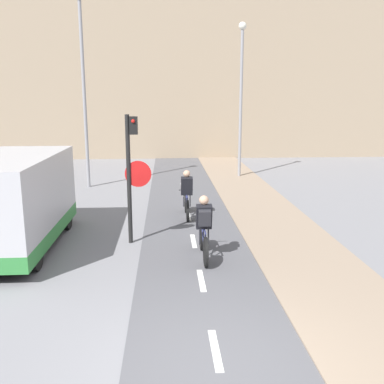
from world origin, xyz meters
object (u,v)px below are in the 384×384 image
traffic_light_pole (132,165)px  street_lamp_far (83,73)px  street_lamp_sidewalk (241,85)px  van (13,204)px  cyclist_far (187,196)px  cyclist_near (204,229)px

traffic_light_pole → street_lamp_far: street_lamp_far is taller
street_lamp_sidewalk → van: (-7.32, -9.68, -3.16)m
street_lamp_far → van: (-0.48, -7.66, -3.55)m
street_lamp_far → cyclist_far: street_lamp_far is taller
traffic_light_pole → cyclist_near: 2.51m
cyclist_near → van: 4.79m
street_lamp_sidewalk → cyclist_far: (-2.89, -7.10, -3.63)m
cyclist_far → traffic_light_pole: bearing=-122.3°
traffic_light_pole → van: (-2.93, -0.20, -0.90)m
cyclist_near → van: size_ratio=0.39×
street_lamp_far → cyclist_near: bearing=-64.5°
street_lamp_far → street_lamp_sidewalk: street_lamp_far is taller
street_lamp_sidewalk → van: street_lamp_sidewalk is taller
street_lamp_sidewalk → cyclist_near: (-2.67, -10.74, -3.59)m
street_lamp_sidewalk → van: bearing=-127.1°
street_lamp_far → street_lamp_sidewalk: size_ratio=1.10×
cyclist_near → cyclist_far: 3.64m
street_lamp_far → van: size_ratio=1.66×
cyclist_near → street_lamp_far: bearing=115.5°
cyclist_far → cyclist_near: bearing=-86.6°
cyclist_near → traffic_light_pole: bearing=143.7°
cyclist_near → cyclist_far: cyclist_near is taller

